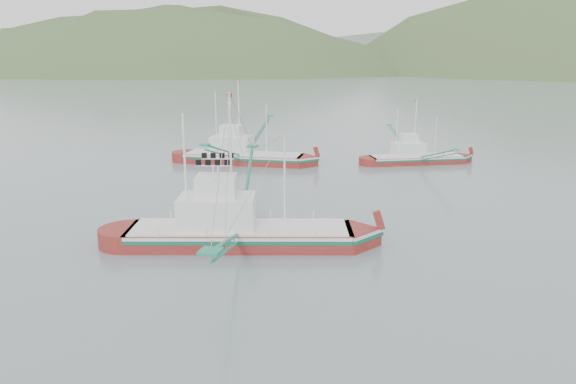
# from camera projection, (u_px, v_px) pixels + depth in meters

# --- Properties ---
(ground) EXTENTS (1200.00, 1200.00, 0.00)m
(ground) POSITION_uv_depth(u_px,v_px,m) (268.00, 253.00, 41.62)
(ground) COLOR slate
(ground) RESTS_ON ground
(main_boat) EXTENTS (17.75, 30.56, 12.58)m
(main_boat) POSITION_uv_depth(u_px,v_px,m) (237.00, 216.00, 42.73)
(main_boat) COLOR maroon
(main_boat) RESTS_ON ground
(bg_boat_left) EXTENTS (16.07, 28.87, 11.68)m
(bg_boat_left) POSITION_uv_depth(u_px,v_px,m) (242.00, 151.00, 74.83)
(bg_boat_left) COLOR maroon
(bg_boat_left) RESTS_ON ground
(bg_boat_far) EXTENTS (12.80, 21.59, 9.17)m
(bg_boat_far) POSITION_uv_depth(u_px,v_px,m) (416.00, 150.00, 74.62)
(bg_boat_far) COLOR maroon
(bg_boat_far) RESTS_ON ground
(headland_left) EXTENTS (448.00, 308.00, 210.00)m
(headland_left) POSITION_uv_depth(u_px,v_px,m) (171.00, 72.00, 422.88)
(headland_left) COLOR #3E562C
(headland_left) RESTS_ON ground
(ridge_distant) EXTENTS (960.00, 400.00, 240.00)m
(ridge_distant) POSITION_uv_depth(u_px,v_px,m) (452.00, 67.00, 561.46)
(ridge_distant) COLOR slate
(ridge_distant) RESTS_ON ground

